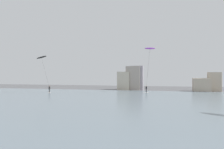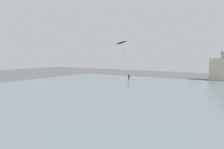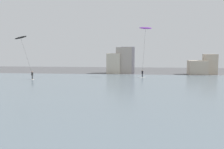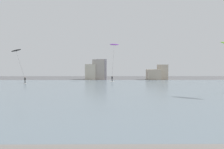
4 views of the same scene
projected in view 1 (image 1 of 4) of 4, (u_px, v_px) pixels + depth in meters
name	position (u px, v px, depth m)	size (l,w,h in m)	color
water_bay	(126.00, 103.00, 36.85)	(84.00, 52.00, 0.10)	slate
far_shore_buildings	(154.00, 80.00, 64.59)	(26.81, 5.57, 6.71)	beige
kitesurfer_purple	(150.00, 52.00, 58.20)	(3.22, 4.49, 11.17)	silver
kitesurfer_black	(43.00, 62.00, 57.01)	(4.45, 2.25, 8.93)	silver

